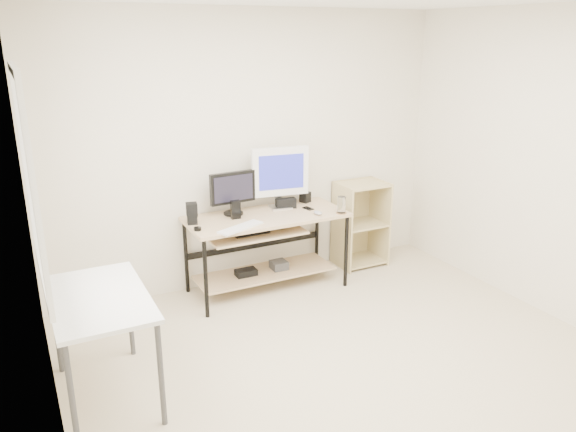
# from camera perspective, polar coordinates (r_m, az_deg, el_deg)

# --- Properties ---
(room) EXTENTS (4.01, 4.01, 2.62)m
(room) POSITION_cam_1_polar(r_m,az_deg,el_deg) (3.65, 6.38, 1.31)
(room) COLOR beige
(room) RESTS_ON ground
(desk) EXTENTS (1.50, 0.65, 0.75)m
(desk) POSITION_cam_1_polar(r_m,az_deg,el_deg) (5.30, -2.45, -2.12)
(desk) COLOR tan
(desk) RESTS_ON ground
(side_table) EXTENTS (0.60, 1.00, 0.75)m
(side_table) POSITION_cam_1_polar(r_m,az_deg,el_deg) (3.88, -18.59, -8.78)
(side_table) COLOR white
(side_table) RESTS_ON ground
(shelf_unit) EXTENTS (0.50, 0.40, 0.90)m
(shelf_unit) POSITION_cam_1_polar(r_m,az_deg,el_deg) (6.00, 7.18, -0.67)
(shelf_unit) COLOR #CCBA80
(shelf_unit) RESTS_ON ground
(black_monitor) EXTENTS (0.44, 0.18, 0.40)m
(black_monitor) POSITION_cam_1_polar(r_m,az_deg,el_deg) (5.22, -5.63, 2.61)
(black_monitor) COLOR black
(black_monitor) RESTS_ON desk
(white_imac) EXTENTS (0.56, 0.18, 0.60)m
(white_imac) POSITION_cam_1_polar(r_m,az_deg,el_deg) (5.36, -0.80, 4.36)
(white_imac) COLOR silver
(white_imac) RESTS_ON desk
(keyboard) EXTENTS (0.47, 0.29, 0.02)m
(keyboard) POSITION_cam_1_polar(r_m,az_deg,el_deg) (4.89, -4.83, -1.18)
(keyboard) COLOR white
(keyboard) RESTS_ON desk
(mouse) EXTENTS (0.08, 0.11, 0.04)m
(mouse) POSITION_cam_1_polar(r_m,az_deg,el_deg) (5.25, 3.06, 0.33)
(mouse) COLOR #ABABB0
(mouse) RESTS_ON desk
(center_speaker) EXTENTS (0.20, 0.11, 0.10)m
(center_speaker) POSITION_cam_1_polar(r_m,az_deg,el_deg) (5.43, -0.22, 1.29)
(center_speaker) COLOR black
(center_speaker) RESTS_ON desk
(speaker_left) EXTENTS (0.11, 0.11, 0.19)m
(speaker_left) POSITION_cam_1_polar(r_m,az_deg,el_deg) (5.04, -9.74, 0.31)
(speaker_left) COLOR black
(speaker_left) RESTS_ON desk
(speaker_right) EXTENTS (0.12, 0.12, 0.11)m
(speaker_right) POSITION_cam_1_polar(r_m,az_deg,el_deg) (5.63, 1.75, 1.94)
(speaker_right) COLOR black
(speaker_right) RESTS_ON desk
(audio_controller) EXTENTS (0.09, 0.06, 0.17)m
(audio_controller) POSITION_cam_1_polar(r_m,az_deg,el_deg) (5.13, -5.35, 0.65)
(audio_controller) COLOR black
(audio_controller) RESTS_ON desk
(volume_puck) EXTENTS (0.08, 0.08, 0.03)m
(volume_puck) POSITION_cam_1_polar(r_m,az_deg,el_deg) (4.89, -9.18, -1.30)
(volume_puck) COLOR black
(volume_puck) RESTS_ON desk
(smartphone) EXTENTS (0.08, 0.12, 0.01)m
(smartphone) POSITION_cam_1_polar(r_m,az_deg,el_deg) (5.42, 2.06, 0.77)
(smartphone) COLOR black
(smartphone) RESTS_ON desk
(coaster) EXTENTS (0.12, 0.12, 0.01)m
(coaster) POSITION_cam_1_polar(r_m,az_deg,el_deg) (5.31, 5.44, 0.31)
(coaster) COLOR #9E7147
(coaster) RESTS_ON desk
(drinking_glass) EXTENTS (0.09, 0.09, 0.16)m
(drinking_glass) POSITION_cam_1_polar(r_m,az_deg,el_deg) (5.29, 5.46, 1.15)
(drinking_glass) COLOR white
(drinking_glass) RESTS_ON coaster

